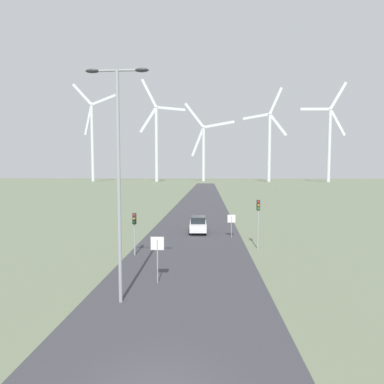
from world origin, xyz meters
name	(u,v)px	position (x,y,z in m)	size (l,w,h in m)	color
road_surface	(200,208)	(0.00, 48.00, 0.00)	(10.00, 240.00, 0.01)	#38383D
streetlamp	(118,162)	(-2.95, 6.54, 7.24)	(3.18, 0.32, 11.84)	#93999E
stop_sign_near	(157,251)	(-1.48, 9.26, 2.00)	(0.81, 0.07, 2.85)	#93999E
stop_sign_far	(231,222)	(3.95, 22.14, 1.66)	(0.81, 0.07, 2.38)	#93999E
traffic_light_post_near_left	(134,224)	(-4.35, 15.15, 2.54)	(0.28, 0.33, 3.45)	#93999E
traffic_light_post_near_right	(258,213)	(5.93, 17.76, 3.15)	(0.28, 0.34, 4.31)	#93999E
car_approaching	(198,224)	(0.45, 24.56, 0.91)	(1.95, 4.16, 1.83)	white
wind_turbine_far_left	(92,135)	(-80.81, 201.80, 33.04)	(36.03, 9.67, 70.16)	silver
wind_turbine_left	(156,136)	(-34.26, 198.14, 31.16)	(30.88, 9.70, 69.43)	silver
wind_turbine_center	(204,147)	(-1.92, 209.20, 24.99)	(35.91, 7.23, 56.91)	silver
wind_turbine_right	(269,140)	(43.13, 199.88, 28.17)	(28.87, 9.46, 63.13)	silver
wind_turbine_far_right	(329,137)	(82.13, 197.43, 29.70)	(30.94, 3.05, 66.16)	silver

